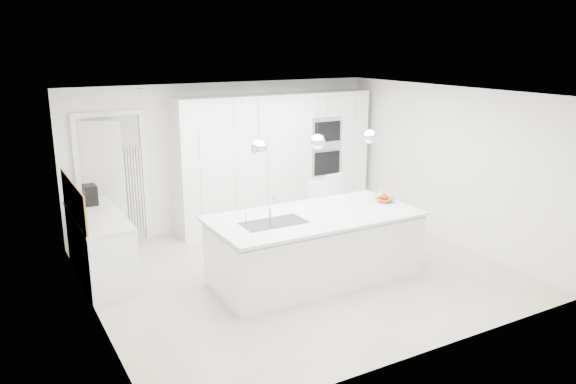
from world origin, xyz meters
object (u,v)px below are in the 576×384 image
island_base (316,248)px  bar_stool_left (322,216)px  bar_stool_right (339,212)px  espresso_machine (90,195)px  fruit_bowl (385,200)px

island_base → bar_stool_left: size_ratio=2.69×
bar_stool_right → bar_stool_left: bearing=154.5°
island_base → espresso_machine: size_ratio=9.82×
island_base → bar_stool_right: size_ratio=2.46×
espresso_machine → bar_stool_right: 3.72m
bar_stool_left → bar_stool_right: (0.27, -0.06, 0.05)m
island_base → fruit_bowl: fruit_bowl is taller
bar_stool_right → island_base: bearing=-151.1°
fruit_bowl → bar_stool_right: (-0.24, 0.82, -0.36)m
fruit_bowl → bar_stool_right: 0.93m
bar_stool_left → espresso_machine: bearing=-176.3°
espresso_machine → bar_stool_right: espresso_machine is taller
espresso_machine → island_base: bearing=-39.8°
island_base → bar_stool_left: bar_stool_left is taller
island_base → espresso_machine: espresso_machine is taller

